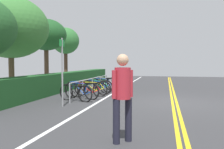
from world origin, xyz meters
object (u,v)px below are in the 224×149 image
at_px(bike_rack, 92,82).
at_px(pedestrian, 123,91).
at_px(bicycle_6, 102,84).
at_px(sign_post_near, 62,66).
at_px(tree_far_right, 46,35).
at_px(tree_mid, 11,28).
at_px(tree_extra, 66,41).
at_px(bicycle_3, 93,88).
at_px(bicycle_1, 81,90).
at_px(bicycle_4, 97,86).
at_px(bicycle_0, 76,93).
at_px(bicycle_7, 105,83).
at_px(bicycle_2, 89,89).
at_px(bicycle_5, 100,86).

xyz_separation_m(bike_rack, pedestrian, (-6.81, -2.82, 0.42)).
xyz_separation_m(bike_rack, bicycle_6, (1.75, -0.05, -0.24)).
distance_m(sign_post_near, tree_far_right, 8.03).
height_order(tree_mid, tree_extra, tree_mid).
bearing_deg(tree_extra, bicycle_3, -146.29).
height_order(bike_rack, bicycle_6, bike_rack).
relative_size(bicycle_6, sign_post_near, 0.72).
bearing_deg(sign_post_near, tree_far_right, 32.71).
height_order(bicycle_1, tree_far_right, tree_far_right).
height_order(bicycle_1, tree_extra, tree_extra).
relative_size(bicycle_4, bicycle_6, 0.94).
relative_size(bicycle_1, sign_post_near, 0.72).
distance_m(sign_post_near, tree_extra, 10.80).
xyz_separation_m(tree_far_right, tree_extra, (3.21, 0.04, -0.13)).
bearing_deg(sign_post_near, pedestrian, -139.20).
xyz_separation_m(bicycle_0, bicycle_7, (4.72, 0.00, 0.01)).
distance_m(bicycle_1, tree_extra, 9.47).
xyz_separation_m(bike_rack, tree_extra, (6.20, 4.24, 2.69)).
bearing_deg(bicycle_0, bicycle_2, -5.84).
bearing_deg(tree_far_right, bicycle_6, -106.39).
bearing_deg(bicycle_2, bicycle_6, 2.08).
bearing_deg(tree_far_right, bicycle_7, -98.15).
relative_size(bicycle_0, pedestrian, 0.93).
relative_size(bicycle_3, tree_far_right, 0.38).
bearing_deg(bicycle_5, bicycle_1, 179.28).
height_order(bicycle_1, tree_mid, tree_mid).
distance_m(bicycle_2, sign_post_near, 2.78).
height_order(bike_rack, bicycle_7, bike_rack).
distance_m(bicycle_2, tree_far_right, 6.68).
bearing_deg(bicycle_2, pedestrian, -155.26).
height_order(bicycle_3, bicycle_6, bicycle_6).
relative_size(bike_rack, tree_extra, 1.33).
bearing_deg(bicycle_4, bicycle_2, -179.89).
bearing_deg(bicycle_6, tree_mid, 132.39).
bearing_deg(bicycle_0, bicycle_7, 0.05).
height_order(bike_rack, bicycle_4, bike_rack).
bearing_deg(bicycle_5, pedestrian, -160.78).
bearing_deg(bicycle_4, bike_rack, 157.10).
bearing_deg(bicycle_2, bicycle_5, 2.00).
height_order(bicycle_0, tree_far_right, tree_far_right).
relative_size(bicycle_0, bicycle_2, 0.96).
bearing_deg(tree_extra, sign_post_near, -156.47).
bearing_deg(bicycle_6, bicycle_7, 3.29).
bearing_deg(tree_extra, bicycle_4, -143.13).
distance_m(bicycle_4, bicycle_5, 0.69).
bearing_deg(tree_far_right, pedestrian, -144.42).
relative_size(bike_rack, tree_far_right, 1.29).
bearing_deg(tree_far_right, tree_mid, -171.94).
height_order(bicycle_2, bicycle_7, bicycle_7).
relative_size(bicycle_4, pedestrian, 0.95).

